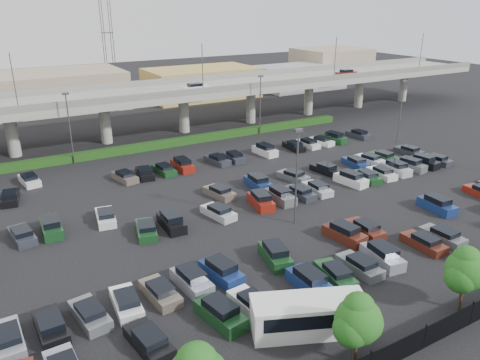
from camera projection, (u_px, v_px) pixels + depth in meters
name	position (u px, v px, depth m)	size (l,w,h in m)	color
ground	(255.00, 197.00, 56.23)	(280.00, 280.00, 0.00)	black
overpass	(155.00, 96.00, 79.43)	(150.00, 13.00, 15.80)	gray
hedge	(174.00, 142.00, 76.20)	(66.00, 1.60, 1.10)	#143710
fence	(462.00, 319.00, 33.29)	(70.00, 0.10, 2.00)	black
tree_row	(457.00, 275.00, 33.90)	(65.07, 3.66, 5.94)	#332316
shuttle_bus	(309.00, 314.00, 32.96)	(8.60, 5.78, 2.62)	white
parked_cars	(279.00, 203.00, 53.10)	(63.21, 41.67, 1.67)	#552216
light_poles	(216.00, 149.00, 53.67)	(66.90, 48.38, 10.30)	#49494E
distant_buildings	(161.00, 84.00, 110.58)	(138.00, 24.00, 9.00)	gray
comm_tower	(107.00, 30.00, 112.23)	(2.40, 2.40, 30.00)	#49494E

